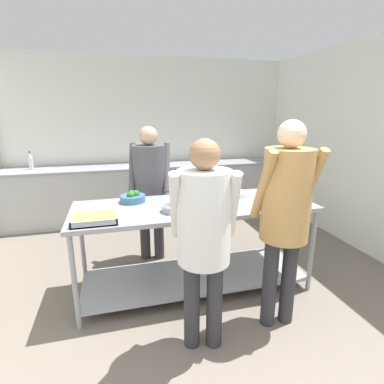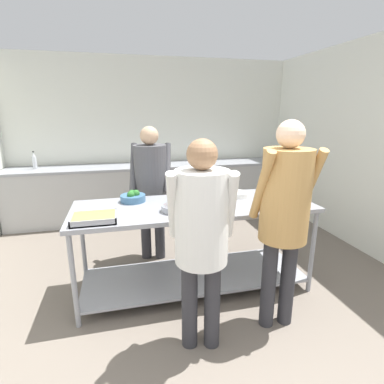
# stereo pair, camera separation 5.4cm
# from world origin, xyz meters

# --- Properties ---
(wall_rear) EXTENTS (4.89, 0.06, 2.65)m
(wall_rear) POSITION_xyz_m (0.00, 4.27, 1.33)
(wall_rear) COLOR silver
(wall_rear) RESTS_ON ground_plane
(wall_right) EXTENTS (0.06, 4.39, 2.65)m
(wall_right) POSITION_xyz_m (2.42, 2.14, 1.32)
(wall_right) COLOR silver
(wall_right) RESTS_ON ground_plane
(back_counter) EXTENTS (4.73, 0.65, 0.90)m
(back_counter) POSITION_xyz_m (-0.00, 3.90, 0.45)
(back_counter) COLOR #A8A8A8
(back_counter) RESTS_ON ground_plane
(serving_counter) EXTENTS (2.31, 0.83, 0.89)m
(serving_counter) POSITION_xyz_m (0.07, 1.63, 0.60)
(serving_counter) COLOR gray
(serving_counter) RESTS_ON ground_plane
(serving_tray_roast) EXTENTS (0.36, 0.27, 0.05)m
(serving_tray_roast) POSITION_xyz_m (-0.85, 1.38, 0.92)
(serving_tray_roast) COLOR gray
(serving_tray_roast) RESTS_ON serving_counter
(broccoli_bowl) EXTENTS (0.25, 0.25, 0.12)m
(broccoli_bowl) POSITION_xyz_m (-0.51, 1.87, 0.94)
(broccoli_bowl) COLOR #3D668C
(broccoli_bowl) RESTS_ON serving_counter
(sauce_pan) EXTENTS (0.38, 0.24, 0.06)m
(sauce_pan) POSITION_xyz_m (-0.16, 1.48, 0.93)
(sauce_pan) COLOR gray
(sauce_pan) RESTS_ON serving_counter
(serving_tray_greens) EXTENTS (0.37, 0.30, 0.05)m
(serving_tray_greens) POSITION_xyz_m (0.25, 1.63, 0.92)
(serving_tray_greens) COLOR gray
(serving_tray_greens) RESTS_ON serving_counter
(plate_stack) EXTENTS (0.24, 0.24, 0.05)m
(plate_stack) POSITION_xyz_m (0.59, 1.80, 0.92)
(plate_stack) COLOR white
(plate_stack) RESTS_ON serving_counter
(serving_tray_vegetables) EXTENTS (0.42, 0.26, 0.05)m
(serving_tray_vegetables) POSITION_xyz_m (0.95, 1.51, 0.92)
(serving_tray_vegetables) COLOR gray
(serving_tray_vegetables) RESTS_ON serving_counter
(guest_serving_left) EXTENTS (0.53, 0.40, 1.60)m
(guest_serving_left) POSITION_xyz_m (-0.08, 0.83, 0.98)
(guest_serving_left) COLOR #2D2D33
(guest_serving_left) RESTS_ON ground_plane
(guest_serving_right) EXTENTS (0.49, 0.38, 1.71)m
(guest_serving_right) POSITION_xyz_m (0.61, 0.92, 1.05)
(guest_serving_right) COLOR #2D2D33
(guest_serving_right) RESTS_ON ground_plane
(cook_behind_counter) EXTENTS (0.53, 0.41, 1.61)m
(cook_behind_counter) POSITION_xyz_m (-0.27, 2.37, 0.98)
(cook_behind_counter) COLOR #2D2D33
(cook_behind_counter) RESTS_ON ground_plane
(water_bottle) EXTENTS (0.06, 0.06, 0.27)m
(water_bottle) POSITION_xyz_m (-1.89, 3.95, 1.03)
(water_bottle) COLOR silver
(water_bottle) RESTS_ON back_counter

